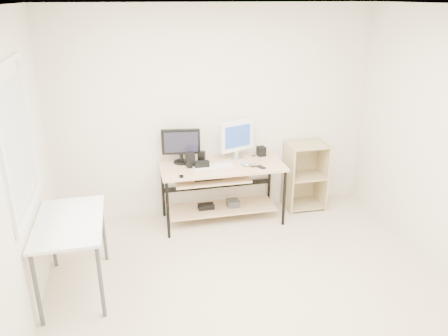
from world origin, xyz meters
TOP-DOWN VIEW (x-y plane):
  - room at (-0.14, 0.04)m, footprint 4.01×4.01m
  - desk at (-0.03, 1.66)m, footprint 1.50×0.65m
  - side_table at (-1.68, 0.60)m, footprint 0.60×1.00m
  - shelf_unit at (1.15, 1.82)m, footprint 0.50×0.40m
  - black_monitor at (-0.47, 1.85)m, footprint 0.47×0.19m
  - white_imac at (0.23, 1.85)m, footprint 0.45×0.19m
  - keyboard at (-0.12, 1.63)m, footprint 0.49×0.16m
  - mouse at (0.27, 1.57)m, footprint 0.11×0.14m
  - center_speaker at (-0.26, 1.62)m, footprint 0.17×0.08m
  - speaker_left at (-0.39, 1.68)m, footprint 0.11×0.11m
  - speaker_right at (0.56, 1.87)m, footprint 0.11×0.11m
  - audio_controller at (-0.24, 1.70)m, footprint 0.11×0.09m
  - volume_puck at (-0.54, 1.39)m, footprint 0.07×0.07m
  - smartphone at (0.44, 1.48)m, footprint 0.11×0.14m
  - coaster at (0.35, 1.52)m, footprint 0.10×0.10m
  - drinking_glass at (0.35, 1.52)m, footprint 0.07×0.07m

SIDE VIEW (x-z plane):
  - shelf_unit at x=1.15m, z-range 0.00..0.90m
  - desk at x=-0.03m, z-range 0.16..0.91m
  - side_table at x=-1.68m, z-range 0.30..1.05m
  - coaster at x=0.35m, z-range 0.75..0.76m
  - smartphone at x=0.44m, z-range 0.75..0.76m
  - keyboard at x=-0.12m, z-range 0.75..0.77m
  - volume_puck at x=-0.54m, z-range 0.75..0.77m
  - mouse at x=0.27m, z-range 0.75..0.79m
  - center_speaker at x=-0.26m, z-range 0.75..0.84m
  - speaker_right at x=0.56m, z-range 0.75..0.87m
  - drinking_glass at x=0.35m, z-range 0.76..0.89m
  - audio_controller at x=-0.24m, z-range 0.75..0.93m
  - speaker_left at x=-0.39m, z-range 0.75..0.94m
  - black_monitor at x=-0.47m, z-range 0.78..1.21m
  - white_imac at x=0.23m, z-range 0.79..1.28m
  - room at x=-0.14m, z-range 0.01..2.63m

